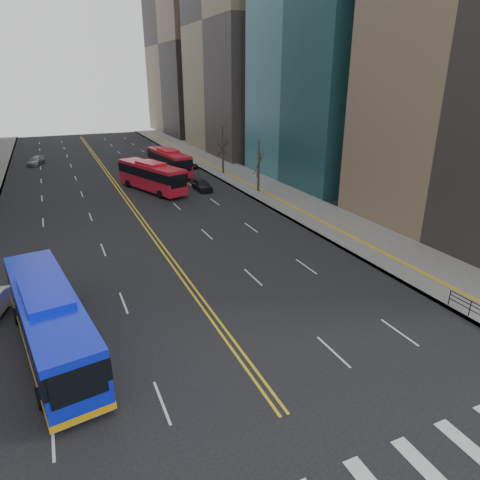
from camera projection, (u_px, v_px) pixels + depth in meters
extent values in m
cube|color=gray|center=(252.00, 182.00, 59.38)|extent=(7.00, 130.00, 0.15)
cube|color=silver|center=(436.00, 479.00, 15.75)|extent=(0.70, 4.00, 0.01)
cube|color=gold|center=(111.00, 179.00, 61.21)|extent=(0.15, 100.00, 0.01)
cube|color=gold|center=(113.00, 179.00, 61.36)|extent=(0.15, 100.00, 0.01)
cube|color=gray|center=(254.00, 22.00, 78.05)|extent=(20.00, 26.00, 46.00)
cube|color=brown|center=(194.00, 45.00, 105.67)|extent=(18.00, 30.00, 42.00)
cylinder|color=black|center=(470.00, 309.00, 25.99)|extent=(0.06, 0.06, 1.00)
cylinder|color=black|center=(449.00, 298.00, 27.27)|extent=(0.06, 0.06, 1.00)
cylinder|color=#30241D|center=(258.00, 179.00, 53.95)|extent=(0.28, 0.28, 3.50)
cylinder|color=#30241D|center=(223.00, 161.00, 64.13)|extent=(0.28, 0.28, 3.75)
cube|color=#0D1ED1|center=(50.00, 321.00, 22.40)|extent=(4.57, 13.12, 3.08)
cube|color=black|center=(48.00, 311.00, 22.19)|extent=(4.64, 13.15, 1.10)
cube|color=#0D1ED1|center=(45.00, 293.00, 21.81)|extent=(2.79, 4.77, 0.40)
cube|color=#D6990B|center=(54.00, 342.00, 22.88)|extent=(4.64, 13.15, 0.35)
cylinder|color=black|center=(40.00, 398.00, 18.99)|extent=(0.45, 1.03, 1.00)
cylinder|color=black|center=(101.00, 377.00, 20.34)|extent=(0.45, 1.03, 1.00)
cylinder|color=black|center=(17.00, 316.00, 25.46)|extent=(0.45, 1.03, 1.00)
cylinder|color=black|center=(64.00, 304.00, 26.81)|extent=(0.45, 1.03, 1.00)
cube|color=red|center=(152.00, 176.00, 54.52)|extent=(6.42, 12.04, 3.09)
cube|color=black|center=(151.00, 172.00, 54.31)|extent=(6.49, 12.08, 1.10)
cube|color=red|center=(151.00, 163.00, 53.93)|extent=(3.39, 4.61, 0.40)
cylinder|color=black|center=(160.00, 194.00, 51.59)|extent=(0.61, 1.04, 1.00)
cylinder|color=black|center=(178.00, 191.00, 53.31)|extent=(0.61, 1.04, 1.00)
cylinder|color=black|center=(128.00, 184.00, 56.73)|extent=(0.61, 1.04, 1.00)
cylinder|color=black|center=(146.00, 180.00, 58.45)|extent=(0.61, 1.04, 1.00)
cube|color=red|center=(169.00, 162.00, 64.01)|extent=(3.86, 11.78, 3.01)
cube|color=black|center=(169.00, 158.00, 63.80)|extent=(3.92, 11.81, 1.08)
cube|color=red|center=(168.00, 151.00, 63.43)|extent=(2.53, 4.25, 0.40)
cylinder|color=black|center=(170.00, 176.00, 60.90)|extent=(0.41, 1.03, 1.00)
cylinder|color=black|center=(187.00, 174.00, 62.13)|extent=(0.41, 1.03, 1.00)
cylinder|color=black|center=(153.00, 167.00, 66.87)|extent=(0.41, 1.03, 1.00)
cylinder|color=black|center=(169.00, 166.00, 68.10)|extent=(0.41, 1.03, 1.00)
imported|color=black|center=(202.00, 185.00, 55.24)|extent=(1.83, 4.31, 1.45)
imported|color=gray|center=(36.00, 161.00, 71.00)|extent=(3.21, 4.77, 1.28)
imported|color=black|center=(188.00, 165.00, 68.62)|extent=(2.77, 4.15, 1.06)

